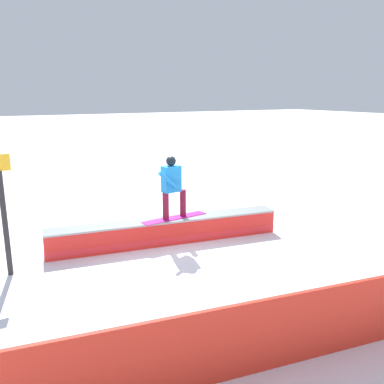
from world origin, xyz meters
TOP-DOWN VIEW (x-y plane):
  - ground_plane at (0.00, 0.00)m, footprint 120.00×120.00m
  - grind_box at (0.00, 0.00)m, footprint 5.33×1.32m
  - snowboarder at (-0.12, 0.03)m, footprint 1.60×0.48m
  - safety_fence at (0.00, 4.68)m, footprint 7.94×1.27m
  - trail_marker at (3.32, 0.08)m, footprint 0.40×0.10m

SIDE VIEW (x-z plane):
  - ground_plane at x=0.00m, z-range 0.00..0.00m
  - grind_box at x=0.00m, z-range -0.03..0.54m
  - safety_fence at x=0.00m, z-range 0.00..0.97m
  - trail_marker at x=3.32m, z-range 0.07..2.36m
  - snowboarder at x=-0.12m, z-range 0.62..2.06m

